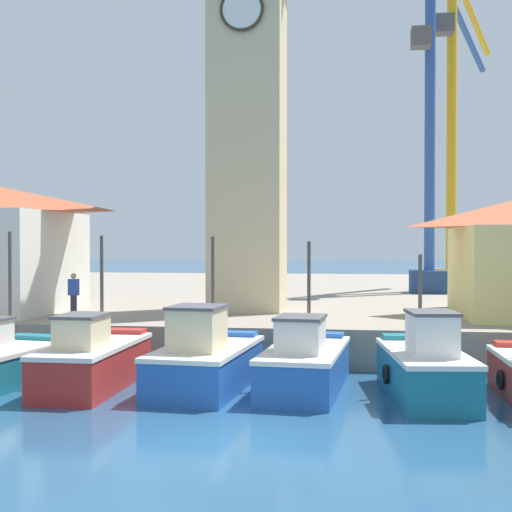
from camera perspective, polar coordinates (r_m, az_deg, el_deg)
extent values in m
plane|color=navy|center=(14.22, -2.54, -15.03)|extent=(300.00, 300.00, 0.00)
cube|color=gray|center=(42.14, 4.64, -3.46)|extent=(120.00, 40.00, 1.28)
cube|color=#196B7F|center=(22.75, -16.96, -6.36)|extent=(1.80, 0.85, 0.24)
cylinder|color=#4C4742|center=(21.44, -19.07, -2.49)|extent=(0.10, 0.10, 3.25)
cube|color=#AD2823|center=(20.08, -12.82, -8.70)|extent=(1.75, 4.90, 1.10)
cube|color=#AD2823|center=(22.03, -10.77, -6.06)|extent=(1.48, 0.60, 0.24)
cube|color=silver|center=(19.99, -12.83, -7.00)|extent=(1.81, 4.96, 0.12)
cube|color=beige|center=(19.14, -13.76, -5.97)|extent=(1.05, 1.47, 0.80)
cube|color=#4C4C51|center=(19.09, -13.77, -4.66)|extent=(1.13, 1.55, 0.08)
cylinder|color=#4C4742|center=(20.40, -12.23, -2.52)|extent=(0.10, 0.10, 2.94)
torus|color=black|center=(20.66, -15.07, -8.43)|extent=(0.12, 0.52, 0.52)
cube|color=#2356A8|center=(19.51, -3.97, -9.03)|extent=(2.46, 4.99, 1.06)
cube|color=#2356A8|center=(21.47, -2.28, -6.36)|extent=(1.80, 0.75, 0.24)
cube|color=silver|center=(19.41, -3.97, -7.35)|extent=(2.53, 5.05, 0.12)
cube|color=beige|center=(18.53, -4.74, -5.88)|extent=(1.35, 1.55, 1.08)
cube|color=#4C4C51|center=(18.47, -4.74, -4.09)|extent=(1.44, 1.63, 0.08)
cylinder|color=#4C4742|center=(19.83, -3.47, -2.71)|extent=(0.10, 0.10, 2.95)
torus|color=black|center=(20.08, -6.84, -8.75)|extent=(0.16, 0.53, 0.52)
cube|color=#2356A8|center=(19.32, 3.98, -9.15)|extent=(2.25, 5.05, 1.04)
cube|color=#2356A8|center=(21.38, 4.88, -6.42)|extent=(1.63, 0.72, 0.24)
cube|color=silver|center=(19.22, 3.98, -7.47)|extent=(2.31, 5.11, 0.12)
cube|color=beige|center=(18.31, 3.57, -6.37)|extent=(1.23, 1.56, 0.85)
cube|color=#4C4C51|center=(18.26, 3.58, -4.93)|extent=(1.32, 1.65, 0.08)
cylinder|color=#4C4742|center=(19.67, 4.26, -2.95)|extent=(0.10, 0.10, 2.83)
torus|color=black|center=(19.73, 1.15, -8.93)|extent=(0.16, 0.53, 0.52)
cube|color=#196B7F|center=(18.86, 13.33, -9.33)|extent=(2.27, 4.85, 1.10)
cube|color=#196B7F|center=(20.78, 12.14, -6.49)|extent=(1.53, 0.77, 0.24)
cube|color=silver|center=(18.76, 13.34, -7.52)|extent=(2.34, 4.92, 0.12)
cube|color=silver|center=(17.89, 13.89, -6.14)|extent=(1.20, 1.52, 1.00)
cube|color=#4C4C51|center=(17.83, 13.90, -4.42)|extent=(1.29, 1.61, 0.08)
cylinder|color=#4C4742|center=(19.18, 12.99, -3.50)|extent=(0.10, 0.10, 2.43)
torus|color=black|center=(18.91, 10.34, -9.29)|extent=(0.18, 0.53, 0.52)
torus|color=black|center=(19.20, 18.95, -9.36)|extent=(0.13, 0.52, 0.52)
cube|color=beige|center=(28.39, -0.66, 8.56)|extent=(2.82, 2.82, 12.75)
cylinder|color=white|center=(28.08, -1.14, 19.13)|extent=(1.55, 0.12, 1.55)
torus|color=#332D23|center=(28.04, -1.15, 19.15)|extent=(1.67, 0.12, 1.67)
cube|color=navy|center=(39.13, 13.69, -2.01)|extent=(2.00, 2.00, 1.20)
cylinder|color=#284C93|center=(39.50, 13.74, 9.39)|extent=(0.56, 0.56, 14.43)
cylinder|color=#284C93|center=(44.88, 15.91, 17.93)|extent=(4.32, 7.62, 4.84)
cube|color=#4C4C4C|center=(39.40, 13.05, 16.64)|extent=(1.00, 1.00, 1.00)
cube|color=#976E11|center=(41.60, 15.32, -1.84)|extent=(2.00, 2.00, 1.20)
cylinder|color=gold|center=(42.06, 15.37, 9.91)|extent=(0.56, 0.56, 15.95)
cylinder|color=gold|center=(46.82, 16.83, 18.11)|extent=(3.37, 6.35, 3.69)
cube|color=#4C4C4C|center=(42.09, 14.83, 17.45)|extent=(1.00, 1.00, 1.00)
cylinder|color=#33333D|center=(25.51, -14.38, -4.01)|extent=(0.22, 0.22, 0.85)
cube|color=#2D4CA5|center=(25.46, -14.39, -2.43)|extent=(0.34, 0.22, 0.56)
sphere|color=tan|center=(25.44, -14.39, -1.55)|extent=(0.20, 0.20, 0.20)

